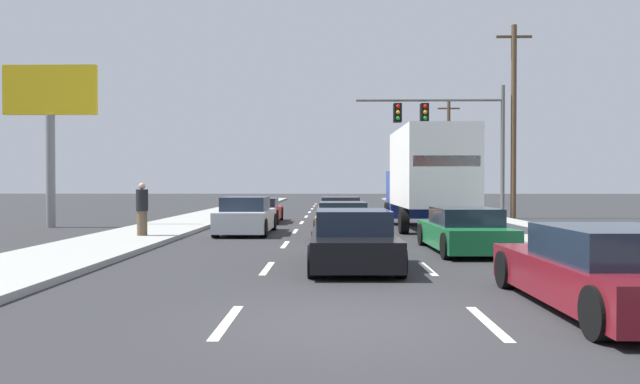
{
  "coord_description": "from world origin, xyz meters",
  "views": [
    {
      "loc": [
        -0.33,
        -7.91,
        1.82
      ],
      "look_at": [
        -0.77,
        15.4,
        1.47
      ],
      "focal_mm": 34.37,
      "sensor_mm": 36.0,
      "label": 1
    }
  ],
  "objects_px": {
    "car_maroon": "(607,271)",
    "traffic_signal_mast": "(442,123)",
    "car_black": "(353,241)",
    "utility_pole_mid": "(514,119)",
    "car_red": "(260,211)",
    "pedestrian_near_corner": "(142,209)",
    "roadside_billboard": "(50,112)",
    "car_tan": "(343,220)",
    "car_orange": "(340,212)",
    "car_silver": "(246,217)",
    "car_green": "(464,231)",
    "utility_pole_far": "(449,151)",
    "box_truck": "(428,174)"
  },
  "relations": [
    {
      "from": "car_orange",
      "to": "car_tan",
      "type": "distance_m",
      "value": 6.1
    },
    {
      "from": "car_tan",
      "to": "utility_pole_far",
      "type": "distance_m",
      "value": 31.77
    },
    {
      "from": "car_orange",
      "to": "car_red",
      "type": "bearing_deg",
      "value": 164.9
    },
    {
      "from": "car_silver",
      "to": "utility_pole_mid",
      "type": "relative_size",
      "value": 0.45
    },
    {
      "from": "box_truck",
      "to": "roadside_billboard",
      "type": "bearing_deg",
      "value": 176.45
    },
    {
      "from": "utility_pole_mid",
      "to": "pedestrian_near_corner",
      "type": "distance_m",
      "value": 19.87
    },
    {
      "from": "car_tan",
      "to": "car_black",
      "type": "height_order",
      "value": "car_black"
    },
    {
      "from": "car_orange",
      "to": "utility_pole_mid",
      "type": "distance_m",
      "value": 10.87
    },
    {
      "from": "car_red",
      "to": "utility_pole_far",
      "type": "bearing_deg",
      "value": 60.45
    },
    {
      "from": "car_red",
      "to": "pedestrian_near_corner",
      "type": "bearing_deg",
      "value": -107.49
    },
    {
      "from": "roadside_billboard",
      "to": "pedestrian_near_corner",
      "type": "height_order",
      "value": "roadside_billboard"
    },
    {
      "from": "box_truck",
      "to": "utility_pole_mid",
      "type": "height_order",
      "value": "utility_pole_mid"
    },
    {
      "from": "car_green",
      "to": "roadside_billboard",
      "type": "height_order",
      "value": "roadside_billboard"
    },
    {
      "from": "traffic_signal_mast",
      "to": "car_tan",
      "type": "bearing_deg",
      "value": -116.9
    },
    {
      "from": "car_silver",
      "to": "car_maroon",
      "type": "relative_size",
      "value": 0.94
    },
    {
      "from": "traffic_signal_mast",
      "to": "pedestrian_near_corner",
      "type": "bearing_deg",
      "value": -134.31
    },
    {
      "from": "car_red",
      "to": "pedestrian_near_corner",
      "type": "relative_size",
      "value": 2.59
    },
    {
      "from": "roadside_billboard",
      "to": "car_tan",
      "type": "bearing_deg",
      "value": -17.42
    },
    {
      "from": "car_black",
      "to": "car_green",
      "type": "distance_m",
      "value": 4.21
    },
    {
      "from": "car_maroon",
      "to": "roadside_billboard",
      "type": "bearing_deg",
      "value": 133.95
    },
    {
      "from": "utility_pole_far",
      "to": "pedestrian_near_corner",
      "type": "bearing_deg",
      "value": -116.47
    },
    {
      "from": "car_red",
      "to": "car_orange",
      "type": "relative_size",
      "value": 0.97
    },
    {
      "from": "utility_pole_far",
      "to": "traffic_signal_mast",
      "type": "bearing_deg",
      "value": -101.76
    },
    {
      "from": "car_black",
      "to": "box_truck",
      "type": "height_order",
      "value": "box_truck"
    },
    {
      "from": "car_silver",
      "to": "car_tan",
      "type": "bearing_deg",
      "value": -12.64
    },
    {
      "from": "box_truck",
      "to": "utility_pole_far",
      "type": "xyz_separation_m",
      "value": [
        6.02,
        27.33,
        2.29
      ]
    },
    {
      "from": "car_black",
      "to": "utility_pole_far",
      "type": "relative_size",
      "value": 0.5
    },
    {
      "from": "car_green",
      "to": "utility_pole_far",
      "type": "relative_size",
      "value": 0.51
    },
    {
      "from": "car_silver",
      "to": "box_truck",
      "type": "distance_m",
      "value": 7.23
    },
    {
      "from": "traffic_signal_mast",
      "to": "utility_pole_far",
      "type": "height_order",
      "value": "utility_pole_far"
    },
    {
      "from": "car_orange",
      "to": "car_green",
      "type": "height_order",
      "value": "car_orange"
    },
    {
      "from": "car_red",
      "to": "car_orange",
      "type": "xyz_separation_m",
      "value": [
        3.67,
        -0.99,
        0.01
      ]
    },
    {
      "from": "box_truck",
      "to": "car_green",
      "type": "bearing_deg",
      "value": -91.72
    },
    {
      "from": "car_orange",
      "to": "pedestrian_near_corner",
      "type": "xyz_separation_m",
      "value": [
        -6.41,
        -7.71,
        0.44
      ]
    },
    {
      "from": "car_maroon",
      "to": "utility_pole_far",
      "type": "xyz_separation_m",
      "value": [
        5.82,
        42.35,
        3.89
      ]
    },
    {
      "from": "car_red",
      "to": "utility_pole_far",
      "type": "height_order",
      "value": "utility_pole_far"
    },
    {
      "from": "car_red",
      "to": "utility_pole_mid",
      "type": "height_order",
      "value": "utility_pole_mid"
    },
    {
      "from": "car_red",
      "to": "car_maroon",
      "type": "bearing_deg",
      "value": -69.49
    },
    {
      "from": "car_red",
      "to": "utility_pole_far",
      "type": "distance_m",
      "value": 26.75
    },
    {
      "from": "car_silver",
      "to": "car_tan",
      "type": "xyz_separation_m",
      "value": [
        3.43,
        -0.77,
        -0.07
      ]
    },
    {
      "from": "car_black",
      "to": "utility_pole_mid",
      "type": "height_order",
      "value": "utility_pole_mid"
    },
    {
      "from": "utility_pole_mid",
      "to": "car_silver",
      "type": "bearing_deg",
      "value": -142.12
    },
    {
      "from": "car_tan",
      "to": "utility_pole_mid",
      "type": "distance_m",
      "value": 14.38
    },
    {
      "from": "car_maroon",
      "to": "car_green",
      "type": "bearing_deg",
      "value": 93.31
    },
    {
      "from": "car_silver",
      "to": "utility_pole_mid",
      "type": "height_order",
      "value": "utility_pole_mid"
    },
    {
      "from": "car_orange",
      "to": "pedestrian_near_corner",
      "type": "relative_size",
      "value": 2.68
    },
    {
      "from": "car_maroon",
      "to": "traffic_signal_mast",
      "type": "xyz_separation_m",
      "value": [
        1.71,
        22.59,
        4.34
      ]
    },
    {
      "from": "utility_pole_far",
      "to": "car_maroon",
      "type": "bearing_deg",
      "value": -97.83
    },
    {
      "from": "pedestrian_near_corner",
      "to": "utility_pole_mid",
      "type": "bearing_deg",
      "value": 38.01
    },
    {
      "from": "car_green",
      "to": "utility_pole_far",
      "type": "xyz_separation_m",
      "value": [
        6.25,
        34.95,
        3.9
      ]
    }
  ]
}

